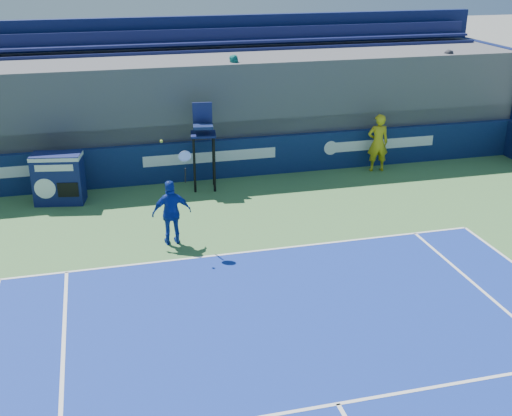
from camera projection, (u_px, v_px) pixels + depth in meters
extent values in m
imported|color=gold|center=(378.00, 143.00, 19.77)|extent=(0.71, 0.52, 1.80)
cube|color=white|center=(252.00, 251.00, 14.74)|extent=(10.97, 0.07, 0.00)
cube|color=white|center=(338.00, 404.00, 9.81)|extent=(8.23, 0.07, 0.00)
cube|color=#0D1E4C|center=(210.00, 160.00, 19.20)|extent=(20.40, 0.20, 1.20)
cube|color=white|center=(211.00, 157.00, 19.06)|extent=(4.00, 0.01, 0.32)
cube|color=white|center=(381.00, 144.00, 20.32)|extent=(3.60, 0.01, 0.32)
cylinder|color=white|center=(331.00, 148.00, 19.93)|extent=(0.44, 0.01, 0.44)
cube|color=#0F184F|center=(59.00, 179.00, 17.35)|extent=(1.41, 0.92, 1.40)
cube|color=silver|center=(56.00, 156.00, 17.11)|extent=(1.43, 0.95, 0.10)
cylinder|color=white|center=(45.00, 189.00, 17.05)|extent=(0.55, 0.12, 0.56)
cube|color=black|center=(68.00, 190.00, 17.11)|extent=(0.54, 0.12, 0.40)
cube|color=silver|center=(54.00, 168.00, 16.86)|extent=(0.99, 0.19, 0.18)
cylinder|color=black|center=(194.00, 166.00, 18.05)|extent=(0.08, 0.08, 1.60)
cylinder|color=black|center=(214.00, 165.00, 18.10)|extent=(0.08, 0.08, 1.60)
cylinder|color=black|center=(194.00, 160.00, 18.56)|extent=(0.08, 0.08, 1.60)
cylinder|color=black|center=(213.00, 159.00, 18.62)|extent=(0.08, 0.08, 1.60)
cube|color=#0E1548|center=(203.00, 134.00, 18.02)|extent=(0.79, 0.79, 0.06)
cube|color=#14204B|center=(203.00, 127.00, 17.83)|extent=(0.61, 0.52, 0.08)
cube|color=navy|center=(202.00, 113.00, 18.05)|extent=(0.55, 0.14, 0.60)
imported|color=#122F98|center=(172.00, 213.00, 14.88)|extent=(0.93, 0.43, 1.56)
cylinder|color=black|center=(185.00, 175.00, 14.56)|extent=(0.04, 0.16, 0.39)
torus|color=silver|center=(185.00, 156.00, 14.31)|extent=(0.30, 0.12, 0.29)
cylinder|color=silver|center=(185.00, 156.00, 14.31)|extent=(0.25, 0.09, 0.24)
sphere|color=#CBDC30|center=(161.00, 141.00, 14.10)|extent=(0.07, 0.07, 0.07)
cube|color=#4F4F54|center=(198.00, 110.00, 20.50)|extent=(20.40, 3.60, 3.38)
cube|color=#4F4F54|center=(206.00, 127.00, 19.37)|extent=(20.40, 0.90, 0.55)
cube|color=#141A4C|center=(206.00, 112.00, 19.10)|extent=(20.00, 0.45, 0.08)
cube|color=#141A4C|center=(204.00, 104.00, 19.25)|extent=(20.00, 0.06, 0.45)
cube|color=#4F4F54|center=(200.00, 102.00, 19.97)|extent=(20.40, 0.90, 0.55)
cube|color=#141A4C|center=(200.00, 88.00, 19.70)|extent=(20.00, 0.45, 0.08)
cube|color=#141A4C|center=(199.00, 80.00, 19.85)|extent=(20.00, 0.06, 0.45)
cube|color=#4F4F54|center=(195.00, 79.00, 20.57)|extent=(20.40, 0.90, 0.55)
cube|color=#141A4C|center=(195.00, 65.00, 20.30)|extent=(20.00, 0.45, 0.08)
cube|color=#141A4C|center=(194.00, 57.00, 20.45)|extent=(20.00, 0.06, 0.45)
cube|color=#4F4F54|center=(190.00, 58.00, 21.17)|extent=(20.40, 0.90, 0.55)
cube|color=#141A4C|center=(190.00, 43.00, 20.90)|extent=(20.00, 0.45, 0.08)
cube|color=#141A4C|center=(189.00, 36.00, 21.05)|extent=(20.00, 0.06, 0.45)
cube|color=#0C1647|center=(188.00, 82.00, 22.05)|extent=(20.80, 0.30, 4.40)
cube|color=#0C1647|center=(485.00, 93.00, 22.85)|extent=(0.30, 3.90, 3.40)
imported|color=silver|center=(112.00, 98.00, 18.31)|extent=(1.03, 0.69, 1.49)
imported|color=teal|center=(235.00, 86.00, 19.07)|extent=(1.13, 0.60, 1.83)
imported|color=black|center=(445.00, 77.00, 20.68)|extent=(0.72, 0.58, 1.73)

